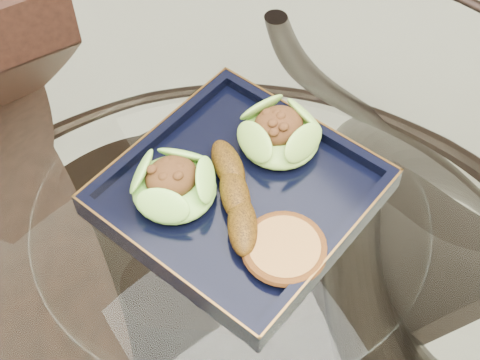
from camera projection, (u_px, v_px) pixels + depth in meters
dining_table at (233, 304)px, 0.89m from camera, size 1.13×1.13×0.77m
dining_chair at (37, 245)px, 1.08m from camera, size 0.40×0.40×0.86m
navy_plate at (240, 195)px, 0.78m from camera, size 0.33×0.33×0.02m
lettuce_wrap_left at (174, 186)px, 0.76m from camera, size 0.12×0.12×0.03m
lettuce_wrap_right at (279, 135)px, 0.80m from camera, size 0.13×0.13×0.04m
roasted_plantain at (235, 195)px, 0.75m from camera, size 0.09×0.16×0.03m
crumb_patty at (284, 249)px, 0.72m from camera, size 0.08×0.08×0.02m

